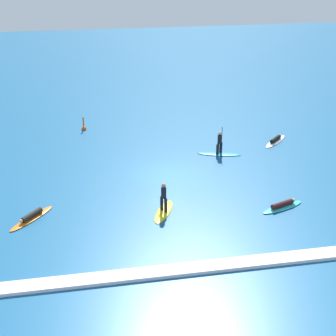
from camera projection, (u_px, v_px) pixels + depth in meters
ground_plane at (168, 175)px, 33.44m from camera, size 120.00×120.00×0.00m
surfer_on_teal_board at (283, 206)px, 29.26m from camera, size 3.00×1.66×0.43m
surfer_on_white_board at (276, 140)px, 38.76m from camera, size 2.78×2.75×0.40m
surfer_on_yellow_board at (164, 205)px, 28.67m from camera, size 1.91×2.86×1.89m
surfer_on_orange_board at (31, 217)px, 28.09m from camera, size 2.60×2.87×0.42m
surfer_on_blue_board at (219, 149)px, 36.39m from camera, size 3.28×1.61×2.20m
marker_buoy at (84, 128)px, 41.17m from camera, size 0.40×0.40×1.22m
wave_crest at (206, 267)px, 23.91m from camera, size 25.48×0.90×0.18m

